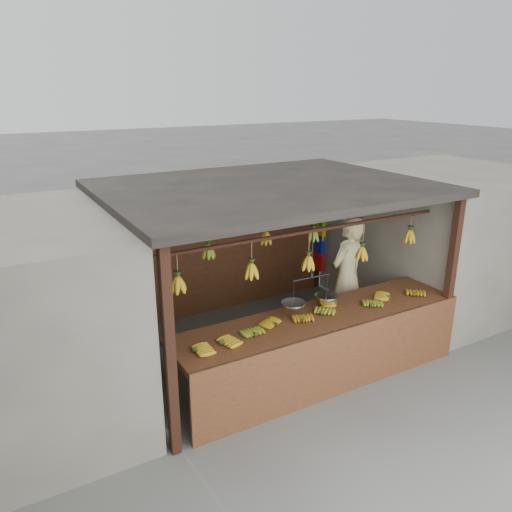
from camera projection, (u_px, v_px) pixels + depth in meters
ground at (266, 344)px, 7.41m from camera, size 80.00×80.00×0.00m
stall at (255, 211)px, 7.04m from camera, size 4.30×3.30×2.40m
neighbor_right at (443, 236)px, 8.73m from camera, size 3.00×3.00×2.30m
counter at (326, 333)px, 6.22m from camera, size 3.94×0.90×0.96m
hanging_bananas at (266, 240)px, 6.89m from camera, size 3.65×2.21×0.40m
balance_scale at (310, 296)px, 6.24m from camera, size 0.79×0.31×0.91m
vendor at (347, 276)px, 7.51m from camera, size 0.77×0.61×1.85m
bag_bundles at (320, 238)px, 9.11m from camera, size 0.08×0.26×1.19m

